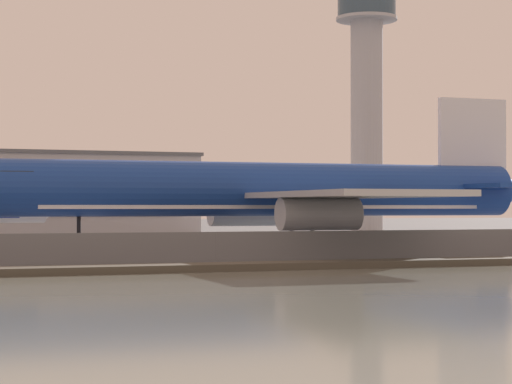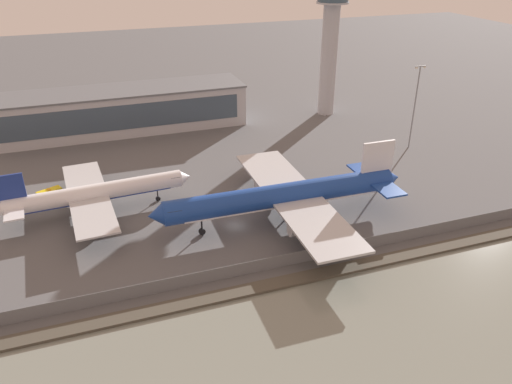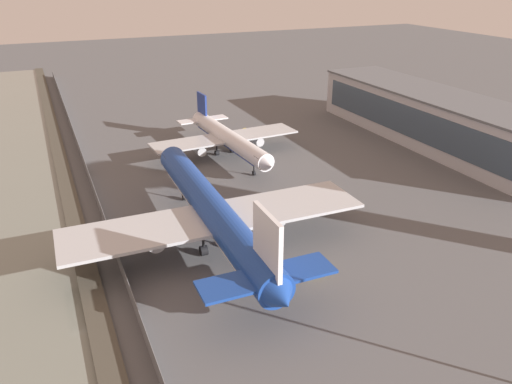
{
  "view_description": "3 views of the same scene",
  "coord_description": "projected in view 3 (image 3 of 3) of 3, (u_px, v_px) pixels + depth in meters",
  "views": [
    {
      "loc": [
        -21.92,
        -84.47,
        4.31
      ],
      "look_at": [
        9.17,
        0.61,
        5.65
      ],
      "focal_mm": 70.0,
      "sensor_mm": 36.0,
      "label": 1
    },
    {
      "loc": [
        -24.86,
        -82.94,
        52.28
      ],
      "look_at": [
        6.42,
        6.0,
        3.76
      ],
      "focal_mm": 35.0,
      "sensor_mm": 36.0,
      "label": 2
    },
    {
      "loc": [
        75.97,
        -22.71,
        39.91
      ],
      "look_at": [
        2.83,
        9.59,
        3.86
      ],
      "focal_mm": 35.0,
      "sensor_mm": 36.0,
      "label": 3
    }
  ],
  "objects": [
    {
      "name": "terminal_building",
      "position": [
        434.0,
        118.0,
        122.22
      ],
      "size": [
        73.02,
        17.32,
        12.34
      ],
      "color": "#B2B2B7",
      "rests_on": "ground"
    },
    {
      "name": "perimeter_fence",
      "position": [
        106.0,
        226.0,
        81.71
      ],
      "size": [
        280.0,
        0.1,
        2.5
      ],
      "color": "slate",
      "rests_on": "ground"
    },
    {
      "name": "cargo_jet_blue",
      "position": [
        213.0,
        211.0,
        76.68
      ],
      "size": [
        53.84,
        46.25,
        14.86
      ],
      "color": "#193D93",
      "rests_on": "ground"
    },
    {
      "name": "ground_plane",
      "position": [
        200.0,
        215.0,
        88.12
      ],
      "size": [
        500.0,
        500.0,
        0.0
      ],
      "primitive_type": "plane",
      "color": "#565659"
    },
    {
      "name": "ops_van",
      "position": [
        250.0,
        135.0,
        126.27
      ],
      "size": [
        5.6,
        4.15,
        2.48
      ],
      "color": "yellow",
      "rests_on": "ground"
    },
    {
      "name": "shoreline_seawall",
      "position": [
        79.0,
        237.0,
        80.47
      ],
      "size": [
        320.0,
        3.0,
        0.5
      ],
      "color": "#474238",
      "rests_on": "ground"
    },
    {
      "name": "passenger_jet_white",
      "position": [
        228.0,
        138.0,
        113.75
      ],
      "size": [
        40.56,
        34.91,
        11.61
      ],
      "color": "white",
      "rests_on": "ground"
    },
    {
      "name": "baggage_tug",
      "position": [
        311.0,
        267.0,
        71.43
      ],
      "size": [
        1.65,
        3.22,
        1.8
      ],
      "color": "yellow",
      "rests_on": "ground"
    }
  ]
}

